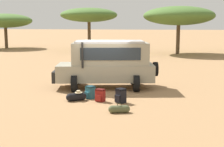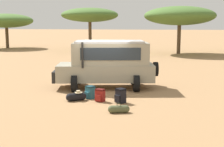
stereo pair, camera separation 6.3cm
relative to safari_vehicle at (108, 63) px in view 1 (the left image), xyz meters
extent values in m
plane|color=#9E754C|center=(-0.09, -0.62, -1.29)|extent=(320.00, 320.00, 0.00)
cube|color=gray|center=(-0.11, -0.02, -0.47)|extent=(5.17, 2.79, 0.84)
cube|color=gray|center=(0.14, 0.03, 0.50)|extent=(4.09, 2.48, 1.10)
cube|color=#232D38|center=(-1.36, -0.26, 0.45)|extent=(0.35, 1.54, 0.77)
cube|color=#232D38|center=(0.31, -0.86, 0.55)|extent=(2.89, 0.59, 0.60)
cube|color=#232D38|center=(-0.03, 0.91, 0.55)|extent=(2.89, 0.59, 0.60)
cube|color=#B7B7B7|center=(0.09, 0.02, 1.10)|extent=(3.69, 2.33, 0.10)
cube|color=black|center=(-2.63, -0.51, -0.64)|extent=(0.46, 1.62, 0.56)
cylinder|color=black|center=(-1.01, -1.18, 0.50)|extent=(0.10, 0.10, 1.25)
cylinder|color=black|center=(-1.42, -1.26, -0.89)|extent=(0.43, 0.84, 0.80)
cylinder|color=black|center=(-1.78, 0.64, -0.89)|extent=(0.43, 0.84, 0.80)
cylinder|color=black|center=(1.57, -0.68, -0.89)|extent=(0.43, 0.84, 0.80)
cylinder|color=black|center=(1.20, 1.22, -0.89)|extent=(0.43, 0.84, 0.80)
cylinder|color=black|center=(2.44, 0.47, -0.32)|extent=(0.36, 0.76, 0.74)
cube|color=#235B6B|center=(-0.31, -2.47, -1.05)|extent=(0.48, 0.47, 0.50)
cube|color=#235B6B|center=(-0.44, -2.62, -1.11)|extent=(0.26, 0.24, 0.27)
cube|color=#13323A|center=(-0.31, -2.47, -0.77)|extent=(0.47, 0.47, 0.07)
cylinder|color=#13323A|center=(-0.14, -2.39, -1.05)|extent=(0.04, 0.04, 0.42)
cylinder|color=#13323A|center=(-0.27, -2.28, -1.05)|extent=(0.04, 0.04, 0.42)
cube|color=black|center=(1.13, -3.01, -1.02)|extent=(0.48, 0.47, 0.54)
cube|color=black|center=(1.01, -3.15, -1.09)|extent=(0.26, 0.24, 0.30)
cube|color=black|center=(1.13, -3.01, -0.72)|extent=(0.48, 0.47, 0.07)
cylinder|color=black|center=(1.31, -2.93, -1.02)|extent=(0.04, 0.04, 0.46)
cylinder|color=black|center=(1.18, -2.82, -1.02)|extent=(0.04, 0.04, 0.46)
cube|color=maroon|center=(0.23, -2.92, -1.06)|extent=(0.44, 0.36, 0.48)
cube|color=maroon|center=(0.18, -3.08, -1.12)|extent=(0.30, 0.18, 0.26)
cube|color=#4D100E|center=(0.23, -2.92, -0.79)|extent=(0.43, 0.37, 0.07)
cylinder|color=#4D100E|center=(0.36, -2.82, -1.06)|extent=(0.04, 0.04, 0.41)
cylinder|color=#4D100E|center=(0.20, -2.76, -1.06)|extent=(0.04, 0.04, 0.41)
cylinder|color=black|center=(-0.82, -2.98, -1.13)|extent=(0.66, 0.58, 0.34)
sphere|color=black|center=(-0.58, -2.83, -1.13)|extent=(0.33, 0.33, 0.33)
sphere|color=black|center=(-1.06, -3.13, -1.13)|extent=(0.33, 0.33, 0.33)
torus|color=black|center=(-0.82, -2.98, -0.94)|extent=(0.15, 0.11, 0.16)
cylinder|color=beige|center=(-0.74, -2.93, -0.95)|extent=(0.34, 0.34, 0.02)
cylinder|color=beige|center=(-0.74, -2.93, -0.90)|extent=(0.17, 0.17, 0.09)
cylinder|color=#4C5133|center=(1.28, -4.49, -1.15)|extent=(0.60, 0.41, 0.28)
sphere|color=#4C5133|center=(1.02, -4.56, -1.15)|extent=(0.28, 0.28, 0.28)
sphere|color=#4C5133|center=(1.54, -4.42, -1.15)|extent=(0.28, 0.28, 0.28)
torus|color=#2D301E|center=(1.28, -4.49, -0.99)|extent=(0.16, 0.07, 0.16)
cylinder|color=brown|center=(-18.37, 23.55, 0.15)|extent=(0.42, 0.42, 2.89)
ellipsoid|color=#476B2D|center=(-18.37, 23.55, 2.39)|extent=(7.07, 7.19, 1.88)
cylinder|color=brown|center=(-6.35, 21.66, 0.51)|extent=(0.39, 0.39, 3.61)
ellipsoid|color=#476B2D|center=(-6.35, 21.66, 3.04)|extent=(6.86, 7.36, 1.71)
cylinder|color=brown|center=(4.22, 19.39, 0.34)|extent=(0.40, 0.40, 3.27)
ellipsoid|color=#476B2D|center=(4.22, 19.39, 2.85)|extent=(7.68, 7.04, 2.06)
camera|label=1|loc=(2.94, -15.65, 2.00)|focal=50.00mm
camera|label=2|loc=(3.01, -15.64, 2.00)|focal=50.00mm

